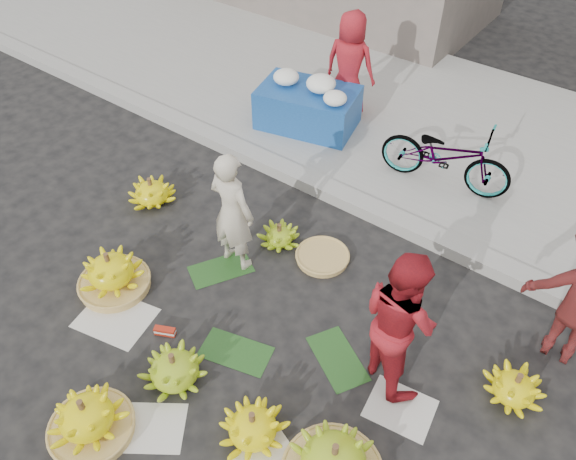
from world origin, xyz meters
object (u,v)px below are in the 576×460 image
Objects in this scene: vendor_cream at (232,212)px; bicycle at (446,156)px; flower_table at (308,105)px; banana_bunch_0 at (111,273)px.

bicycle is at bearing -116.71° from vendor_cream.
banana_bunch_0 is at bearing -102.60° from flower_table.
flower_table is at bearing 90.70° from banana_bunch_0.
banana_bunch_0 is 0.46× the size of bicycle.
banana_bunch_0 is 3.51m from flower_table.
banana_bunch_0 is 1.37m from vendor_cream.
banana_bunch_0 is at bearing 140.97° from bicycle.
vendor_cream reaches higher than banana_bunch_0.
bicycle is (1.99, 3.40, 0.32)m from banana_bunch_0.
flower_table is at bearing -71.39° from vendor_cream.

